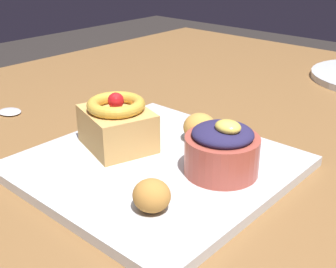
# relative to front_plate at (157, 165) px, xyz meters

# --- Properties ---
(dining_table) EXTENTS (1.25, 1.09, 0.73)m
(dining_table) POSITION_rel_front_plate_xyz_m (0.07, 0.18, -0.10)
(dining_table) COLOR brown
(dining_table) RESTS_ON ground_plane
(front_plate) EXTENTS (0.28, 0.28, 0.01)m
(front_plate) POSITION_rel_front_plate_xyz_m (0.00, 0.00, 0.00)
(front_plate) COLOR silver
(front_plate) RESTS_ON dining_table
(cake_slice) EXTENTS (0.11, 0.10, 0.07)m
(cake_slice) POSITION_rel_front_plate_xyz_m (-0.06, -0.00, 0.04)
(cake_slice) COLOR tan
(cake_slice) RESTS_ON front_plate
(berry_ramekin) EXTENTS (0.08, 0.08, 0.07)m
(berry_ramekin) POSITION_rel_front_plate_xyz_m (0.07, 0.03, 0.03)
(berry_ramekin) COLOR #B24C3D
(berry_ramekin) RESTS_ON front_plate
(fritter_front) EXTENTS (0.04, 0.04, 0.03)m
(fritter_front) POSITION_rel_front_plate_xyz_m (0.07, -0.08, 0.02)
(fritter_front) COLOR #BC7F38
(fritter_front) RESTS_ON front_plate
(fritter_middle) EXTENTS (0.04, 0.04, 0.04)m
(fritter_middle) POSITION_rel_front_plate_xyz_m (0.00, 0.08, 0.02)
(fritter_middle) COLOR gold
(fritter_middle) RESTS_ON front_plate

